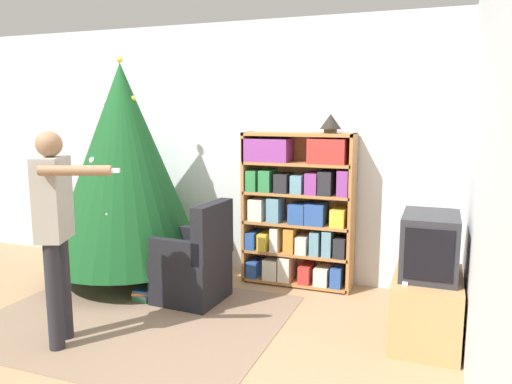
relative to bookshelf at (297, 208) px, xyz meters
The scene contains 13 objects.
ground_plane 1.95m from the bookshelf, 114.43° to the right, with size 14.00×14.00×0.00m, color #9E7A56.
wall_back 0.94m from the bookshelf, 162.55° to the left, with size 8.00×0.10×2.60m.
wall_right 2.32m from the bookshelf, 46.21° to the right, with size 0.10×8.00×2.60m.
area_rug 1.83m from the bookshelf, 128.58° to the right, with size 2.41×1.94×0.01m.
bookshelf is the anchor object (origin of this frame).
tv_stand 1.60m from the bookshelf, 34.62° to the right, with size 0.48×0.77×0.51m.
television 1.52m from the bookshelf, 34.70° to the right, with size 0.39×0.56×0.46m.
game_remote 1.57m from the bookshelf, 44.70° to the right, with size 0.04×0.12×0.02m.
christmas_tree 1.76m from the bookshelf, 163.09° to the right, with size 1.54×1.54×2.23m.
armchair 1.14m from the bookshelf, 134.88° to the right, with size 0.60×0.59×0.92m.
standing_person 2.25m from the bookshelf, 124.62° to the right, with size 0.72×0.44×1.57m.
table_lamp 0.89m from the bookshelf, ahead, with size 0.20×0.20×0.18m.
book_pile_near_tree 1.66m from the bookshelf, 142.09° to the right, with size 0.21×0.17×0.11m.
Camera 1 is at (2.03, -2.99, 1.71)m, focal length 35.00 mm.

